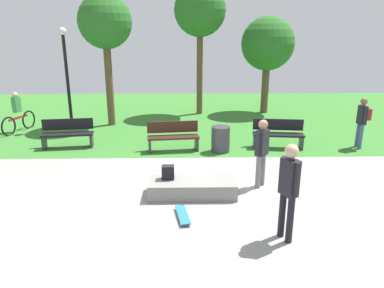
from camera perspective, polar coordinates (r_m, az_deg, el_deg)
name	(u,v)px	position (r m, az deg, el deg)	size (l,w,h in m)	color
ground_plane	(196,186)	(8.76, 0.64, -6.65)	(28.00, 28.00, 0.00)	gray
grass_lawn	(190,114)	(16.42, -0.25, 4.75)	(26.60, 11.94, 0.01)	#387A2D
concrete_ledge	(192,188)	(8.20, 0.05, -6.99)	(1.97, 0.78, 0.36)	gray
backpack_on_ledge	(168,172)	(8.17, -3.84, -4.52)	(0.28, 0.20, 0.32)	black
skater_performing_trick	(289,185)	(6.40, 15.17, -6.31)	(0.31, 0.40, 1.79)	black
skater_watching	(262,148)	(8.55, 11.06, -0.70)	(0.36, 0.37, 1.65)	slate
skateboard_by_ledge	(183,215)	(7.31, -1.48, -11.20)	(0.33, 0.82, 0.08)	teal
park_bench_by_oak	(278,133)	(11.81, 13.55, 1.69)	(1.64, 0.66, 0.91)	black
park_bench_near_path	(68,133)	(12.21, -19.19, 1.71)	(1.65, 0.67, 0.91)	black
park_bench_center_lawn	(173,136)	(11.21, -3.04, 1.33)	(1.64, 0.65, 0.91)	#331E14
tree_tall_oak	(200,12)	(16.28, 1.29, 20.35)	(2.23, 2.23, 5.62)	brown
tree_young_birch	(268,44)	(16.85, 11.97, 15.26)	(2.36, 2.36, 4.30)	brown
tree_leaning_ash	(105,23)	(14.49, -13.67, 18.16)	(2.02, 2.02, 4.99)	brown
lamp_post	(66,68)	(14.39, -19.41, 11.37)	(0.28, 0.28, 3.76)	black
trash_bin	(221,139)	(11.13, 4.57, 0.77)	(0.57, 0.57, 0.81)	#333338
pedestrian_with_backpack	(362,119)	(12.56, 25.53, 3.69)	(0.35, 0.43, 1.62)	#3F5184
cyclist_on_bicycle	(18,115)	(14.88, -26.00, 4.17)	(0.53, 1.77, 1.52)	black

